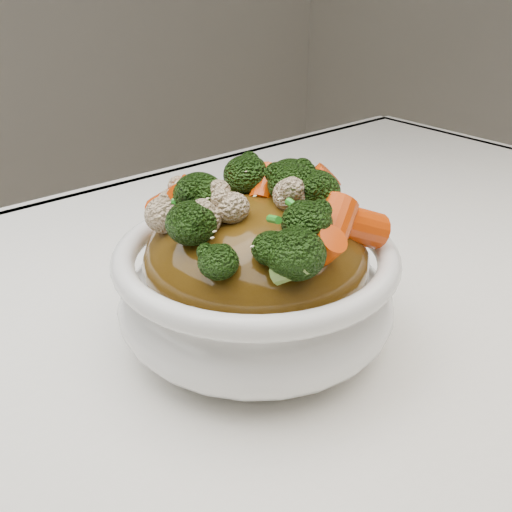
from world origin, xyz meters
TOP-DOWN VIEW (x-y plane):
  - tablecloth at (0.00, 0.00)m, footprint 1.20×0.80m
  - bowl at (0.00, 0.03)m, footprint 0.25×0.25m
  - sauce_base at (0.00, 0.03)m, footprint 0.20×0.20m
  - carrots at (0.00, 0.03)m, footprint 0.20×0.20m
  - broccoli at (0.00, 0.03)m, footprint 0.20×0.20m
  - cauliflower at (0.00, 0.03)m, footprint 0.20×0.20m
  - scallions at (0.00, 0.03)m, footprint 0.15×0.15m
  - sesame_seeds at (0.00, 0.03)m, footprint 0.18×0.18m

SIDE VIEW (x-z plane):
  - tablecloth at x=0.00m, z-range 0.71..0.75m
  - bowl at x=0.00m, z-range 0.75..0.83m
  - sauce_base at x=0.00m, z-range 0.77..0.86m
  - cauliflower at x=0.00m, z-range 0.85..0.89m
  - broccoli at x=0.00m, z-range 0.85..0.89m
  - carrots at x=0.00m, z-range 0.85..0.90m
  - scallions at x=0.00m, z-range 0.86..0.88m
  - sesame_seeds at x=0.00m, z-range 0.87..0.88m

